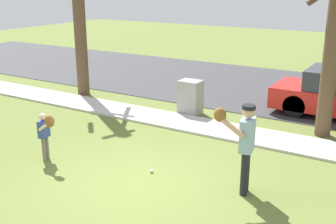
{
  "coord_description": "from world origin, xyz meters",
  "views": [
    {
      "loc": [
        4.38,
        -5.85,
        3.72
      ],
      "look_at": [
        -0.1,
        1.56,
        1.0
      ],
      "focal_mm": 44.89,
      "sensor_mm": 36.0,
      "label": 1
    }
  ],
  "objects_px": {
    "street_tree_near": "(334,31)",
    "street_tree_far": "(78,1)",
    "person_adult": "(245,139)",
    "person_child": "(45,130)",
    "utility_cabinet": "(190,97)",
    "baseball": "(152,171)"
  },
  "relations": [
    {
      "from": "person_adult",
      "to": "street_tree_far",
      "type": "relative_size",
      "value": 0.29
    },
    {
      "from": "street_tree_near",
      "to": "person_child",
      "type": "bearing_deg",
      "value": -134.99
    },
    {
      "from": "person_child",
      "to": "utility_cabinet",
      "type": "bearing_deg",
      "value": 66.3
    },
    {
      "from": "baseball",
      "to": "utility_cabinet",
      "type": "height_order",
      "value": "utility_cabinet"
    },
    {
      "from": "person_adult",
      "to": "person_child",
      "type": "bearing_deg",
      "value": 0.26
    },
    {
      "from": "street_tree_near",
      "to": "street_tree_far",
      "type": "height_order",
      "value": "street_tree_far"
    },
    {
      "from": "baseball",
      "to": "utility_cabinet",
      "type": "relative_size",
      "value": 0.07
    },
    {
      "from": "person_child",
      "to": "street_tree_near",
      "type": "xyz_separation_m",
      "value": [
        4.7,
        4.7,
        1.89
      ]
    },
    {
      "from": "baseball",
      "to": "utility_cabinet",
      "type": "distance_m",
      "value": 4.08
    },
    {
      "from": "baseball",
      "to": "street_tree_far",
      "type": "xyz_separation_m",
      "value": [
        -5.36,
        3.93,
        3.07
      ]
    },
    {
      "from": "person_child",
      "to": "street_tree_near",
      "type": "height_order",
      "value": "street_tree_near"
    },
    {
      "from": "person_adult",
      "to": "street_tree_far",
      "type": "bearing_deg",
      "value": -38.75
    },
    {
      "from": "street_tree_near",
      "to": "utility_cabinet",
      "type": "bearing_deg",
      "value": -177.6
    },
    {
      "from": "utility_cabinet",
      "to": "street_tree_near",
      "type": "height_order",
      "value": "street_tree_near"
    },
    {
      "from": "person_child",
      "to": "street_tree_near",
      "type": "bearing_deg",
      "value": 33.87
    },
    {
      "from": "person_adult",
      "to": "baseball",
      "type": "relative_size",
      "value": 22.65
    },
    {
      "from": "street_tree_near",
      "to": "street_tree_far",
      "type": "distance_m",
      "value": 7.86
    },
    {
      "from": "street_tree_near",
      "to": "street_tree_far",
      "type": "xyz_separation_m",
      "value": [
        -7.84,
        -0.09,
        0.51
      ]
    },
    {
      "from": "person_adult",
      "to": "utility_cabinet",
      "type": "bearing_deg",
      "value": -61.52
    },
    {
      "from": "person_child",
      "to": "street_tree_near",
      "type": "relative_size",
      "value": 0.23
    },
    {
      "from": "utility_cabinet",
      "to": "person_child",
      "type": "bearing_deg",
      "value": -102.57
    },
    {
      "from": "street_tree_near",
      "to": "person_adult",
      "type": "bearing_deg",
      "value": -98.89
    }
  ]
}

